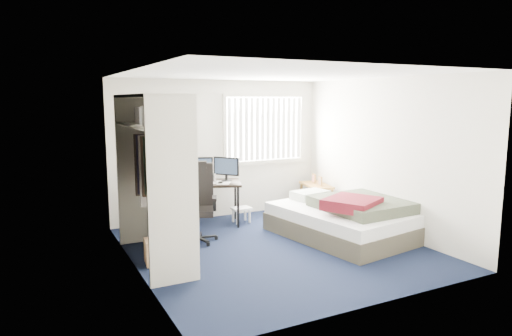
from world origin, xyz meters
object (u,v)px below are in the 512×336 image
at_px(desk, 197,180).
at_px(bed, 346,218).
at_px(office_chair, 198,211).
at_px(nightstand, 316,188).

xyz_separation_m(desk, bed, (1.85, -1.75, -0.48)).
height_order(desk, office_chair, office_chair).
relative_size(office_chair, nightstand, 1.42).
bearing_deg(office_chair, desk, 71.42).
bearing_deg(bed, desk, 136.64).
height_order(office_chair, bed, office_chair).
bearing_deg(bed, nightstand, 72.52).
bearing_deg(nightstand, desk, 174.55).
distance_m(office_chair, nightstand, 2.70).
height_order(office_chair, nightstand, office_chair).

